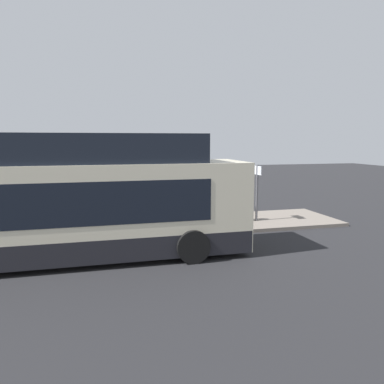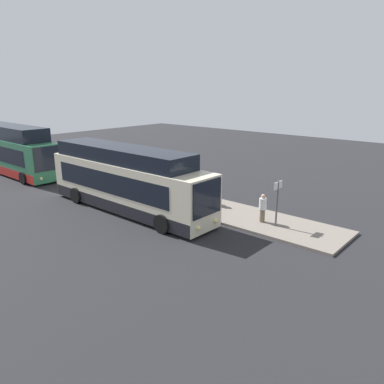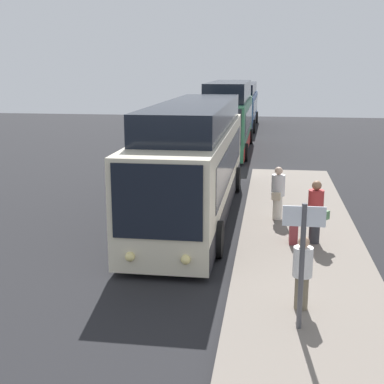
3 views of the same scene
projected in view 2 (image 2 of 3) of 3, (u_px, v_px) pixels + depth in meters
name	position (u px, v px, depth m)	size (l,w,h in m)	color
ground	(152.00, 217.00, 21.75)	(80.00, 80.00, 0.00)	#232326
platform	(190.00, 202.00, 24.18)	(20.00, 3.56, 0.14)	slate
bus_lead	(127.00, 183.00, 22.41)	(12.31, 2.75, 3.88)	beige
bus_second	(15.00, 153.00, 31.66)	(10.74, 2.75, 4.15)	#2D704C
passenger_boarding	(169.00, 186.00, 24.20)	(0.66, 0.51, 1.75)	silver
passenger_waiting	(207.00, 189.00, 23.48)	(0.66, 0.69, 1.82)	#2D2D33
passenger_with_bags	(263.00, 207.00, 20.31)	(0.47, 0.47, 1.57)	#6B604C
suitcase	(202.00, 201.00, 23.15)	(0.45, 0.24, 0.91)	maroon
sign_post	(277.00, 198.00, 19.50)	(0.10, 0.79, 2.48)	#4C4C51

